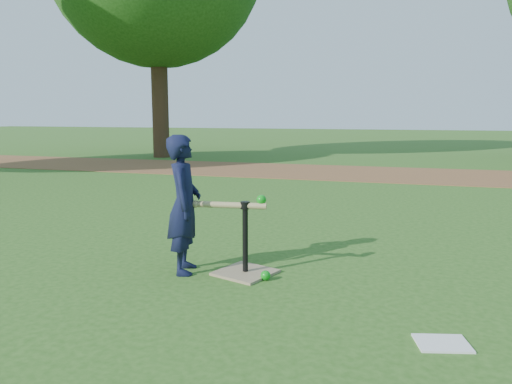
% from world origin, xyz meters
% --- Properties ---
extents(ground, '(80.00, 80.00, 0.00)m').
position_xyz_m(ground, '(0.00, 0.00, 0.00)').
color(ground, '#285116').
rests_on(ground, ground).
extents(dirt_strip, '(24.00, 3.00, 0.01)m').
position_xyz_m(dirt_strip, '(0.00, 7.50, 0.01)').
color(dirt_strip, brown).
rests_on(dirt_strip, ground).
extents(child, '(0.40, 0.49, 1.16)m').
position_xyz_m(child, '(-0.41, -0.11, 0.58)').
color(child, black).
rests_on(child, ground).
extents(wiffle_ball_ground, '(0.08, 0.08, 0.08)m').
position_xyz_m(wiffle_ball_ground, '(0.31, -0.12, 0.04)').
color(wiffle_ball_ground, '#0D9016').
rests_on(wiffle_ball_ground, ground).
extents(clipboard, '(0.35, 0.30, 0.01)m').
position_xyz_m(clipboard, '(1.61, -0.90, 0.01)').
color(clipboard, silver).
rests_on(clipboard, ground).
extents(batting_tee, '(0.55, 0.55, 0.61)m').
position_xyz_m(batting_tee, '(0.10, -0.01, 0.11)').
color(batting_tee, '#927D5C').
rests_on(batting_tee, ground).
extents(swing_action, '(0.63, 0.16, 0.12)m').
position_xyz_m(swing_action, '(-0.00, -0.03, 0.59)').
color(swing_action, tan).
rests_on(swing_action, ground).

